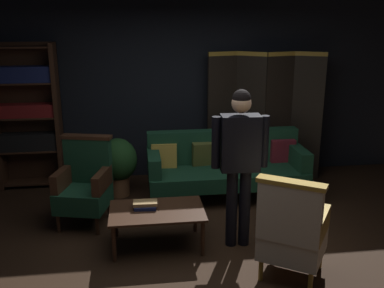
% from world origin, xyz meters
% --- Properties ---
extents(ground_plane, '(10.00, 10.00, 0.00)m').
position_xyz_m(ground_plane, '(0.00, 0.00, 0.00)').
color(ground_plane, black).
extents(back_wall, '(7.20, 0.10, 2.80)m').
position_xyz_m(back_wall, '(0.00, 2.45, 1.40)').
color(back_wall, black).
rests_on(back_wall, ground_plane).
extents(folding_screen, '(1.69, 0.40, 1.90)m').
position_xyz_m(folding_screen, '(1.26, 2.10, 0.99)').
color(folding_screen, black).
rests_on(folding_screen, ground_plane).
extents(bookshelf, '(0.90, 0.32, 2.05)m').
position_xyz_m(bookshelf, '(-2.15, 2.19, 1.07)').
color(bookshelf, '#382114').
rests_on(bookshelf, ground_plane).
extents(velvet_couch, '(2.12, 0.78, 0.88)m').
position_xyz_m(velvet_couch, '(0.55, 1.46, 0.46)').
color(velvet_couch, '#382114').
rests_on(velvet_couch, ground_plane).
extents(coffee_table, '(1.00, 0.64, 0.42)m').
position_xyz_m(coffee_table, '(-0.46, 0.18, 0.37)').
color(coffee_table, '#382114').
rests_on(coffee_table, ground_plane).
extents(armchair_gilt_accent, '(0.80, 0.80, 1.04)m').
position_xyz_m(armchair_gilt_accent, '(0.75, -0.59, 0.49)').
color(armchair_gilt_accent, '#B78E33').
rests_on(armchair_gilt_accent, ground_plane).
extents(armchair_wing_left, '(0.70, 0.70, 1.04)m').
position_xyz_m(armchair_wing_left, '(-1.27, 0.87, 0.49)').
color(armchair_wing_left, '#382114').
rests_on(armchair_wing_left, ground_plane).
extents(standing_figure, '(0.59, 0.24, 1.70)m').
position_xyz_m(standing_figure, '(0.40, 0.10, 1.03)').
color(standing_figure, black).
rests_on(standing_figure, ground_plane).
extents(potted_plant, '(0.52, 0.52, 0.81)m').
position_xyz_m(potted_plant, '(-0.90, 1.66, 0.47)').
color(potted_plant, brown).
rests_on(potted_plant, ground_plane).
extents(book_navy_cloth, '(0.25, 0.20, 0.03)m').
position_xyz_m(book_navy_cloth, '(-0.58, 0.25, 0.44)').
color(book_navy_cloth, navy).
rests_on(book_navy_cloth, coffee_table).
extents(book_tan_leather, '(0.26, 0.15, 0.04)m').
position_xyz_m(book_tan_leather, '(-0.58, 0.25, 0.47)').
color(book_tan_leather, '#9E7A47').
rests_on(book_tan_leather, book_navy_cloth).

